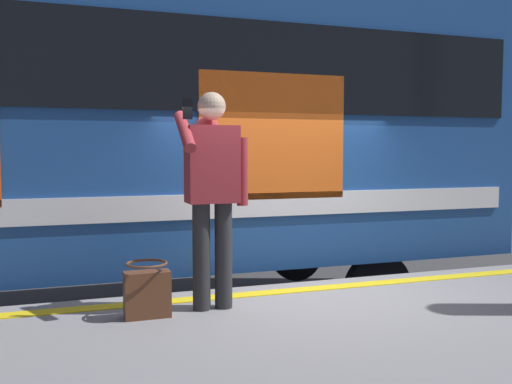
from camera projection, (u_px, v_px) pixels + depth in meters
name	position (u px, v px, depth m)	size (l,w,h in m)	color
ground_plane	(292.00, 376.00, 5.45)	(23.76, 23.76, 0.00)	#3D3D3F
safety_line	(305.00, 289.00, 5.10)	(15.47, 0.16, 0.01)	yellow
track_rail_near	(252.00, 331.00, 6.57)	(20.52, 0.08, 0.16)	slate
track_rail_far	(220.00, 300.00, 7.93)	(20.52, 0.08, 0.16)	slate
train_carriage	(95.00, 116.00, 6.52)	(9.42, 3.01, 4.08)	#1E478C
passenger	(212.00, 182.00, 4.43)	(0.57, 0.55, 1.71)	#262628
handbag	(147.00, 292.00, 4.24)	(0.34, 0.31, 0.42)	#59331E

